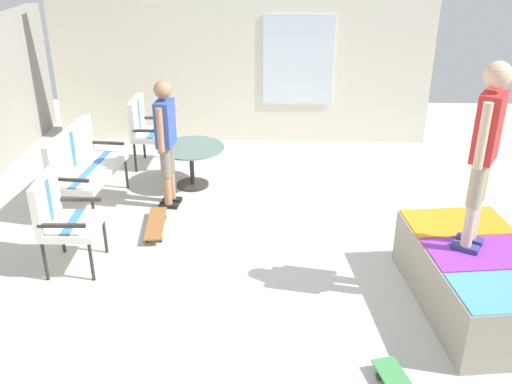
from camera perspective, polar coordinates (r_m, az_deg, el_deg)
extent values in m
cube|color=beige|center=(6.28, 1.26, -7.11)|extent=(12.00, 12.00, 0.10)
cube|color=silver|center=(9.35, -1.48, 12.44)|extent=(0.20, 6.00, 2.46)
cube|color=silver|center=(9.21, 4.22, 12.94)|extent=(0.03, 1.10, 1.40)
cube|color=gray|center=(5.79, 21.11, -8.15)|extent=(1.90, 1.23, 0.58)
cube|color=purple|center=(5.64, 21.58, -5.61)|extent=(0.69, 1.04, 0.01)
cube|color=orange|center=(6.10, 19.26, -2.79)|extent=(0.69, 1.04, 0.01)
cylinder|color=#B2B2B7|center=(5.46, 16.96, -6.29)|extent=(1.71, 0.26, 0.05)
cylinder|color=#2D2823|center=(7.00, -15.79, -1.99)|extent=(0.04, 0.04, 0.44)
cylinder|color=#2D2823|center=(7.98, -12.74, 1.83)|extent=(0.04, 0.04, 0.44)
cylinder|color=#2D2823|center=(7.19, -19.26, -1.74)|extent=(0.04, 0.04, 0.44)
cylinder|color=#2D2823|center=(8.15, -15.86, 1.97)|extent=(0.04, 0.04, 0.44)
cube|color=silver|center=(7.46, -16.06, 1.94)|extent=(1.29, 0.66, 0.08)
cube|color=#3872C6|center=(7.45, -16.10, 2.24)|extent=(1.21, 0.21, 0.00)
cube|color=silver|center=(7.45, -18.00, 4.06)|extent=(1.25, 0.19, 0.50)
cube|color=#3872C6|center=(7.45, -18.00, 4.06)|extent=(0.11, 0.09, 0.46)
cube|color=#2D2823|center=(6.90, -18.07, 1.17)|extent=(0.08, 0.47, 0.04)
cube|color=#2D2823|center=(7.92, -14.59, 4.74)|extent=(0.08, 0.47, 0.04)
cylinder|color=#2D2823|center=(8.38, -8.79, 3.32)|extent=(0.04, 0.04, 0.44)
cylinder|color=#2D2823|center=(8.87, -8.10, 4.63)|extent=(0.04, 0.04, 0.44)
cylinder|color=#2D2823|center=(8.49, -11.90, 3.36)|extent=(0.04, 0.04, 0.44)
cylinder|color=#2D2823|center=(8.97, -11.06, 4.66)|extent=(0.04, 0.04, 0.44)
cube|color=silver|center=(8.58, -10.09, 5.63)|extent=(0.63, 0.57, 0.08)
cube|color=#3872C6|center=(8.57, -10.11, 5.89)|extent=(0.58, 0.11, 0.00)
cube|color=silver|center=(8.55, -11.78, 7.46)|extent=(0.62, 0.10, 0.50)
cube|color=#3872C6|center=(8.55, -11.78, 7.46)|extent=(0.10, 0.09, 0.46)
cube|color=#2D2823|center=(8.26, -10.61, 5.99)|extent=(0.05, 0.47, 0.04)
cube|color=#2D2823|center=(8.80, -9.76, 7.25)|extent=(0.05, 0.47, 0.04)
cylinder|color=#2D2823|center=(6.04, -16.02, -6.65)|extent=(0.04, 0.04, 0.44)
cylinder|color=#2D2823|center=(6.49, -14.77, -4.14)|extent=(0.04, 0.04, 0.44)
cylinder|color=#2D2823|center=(6.19, -20.22, -6.46)|extent=(0.04, 0.04, 0.44)
cylinder|color=#2D2823|center=(6.63, -18.70, -4.03)|extent=(0.04, 0.04, 0.44)
cube|color=silver|center=(6.21, -17.73, -3.21)|extent=(0.63, 0.56, 0.08)
cube|color=#3872C6|center=(6.19, -17.78, -2.87)|extent=(0.58, 0.11, 0.00)
cube|color=silver|center=(6.16, -20.16, -0.78)|extent=(0.62, 0.09, 0.50)
cube|color=#3872C6|center=(6.16, -20.16, -0.78)|extent=(0.10, 0.09, 0.46)
cube|color=#2D2823|center=(5.89, -18.75, -3.18)|extent=(0.05, 0.47, 0.04)
cube|color=#2D2823|center=(6.38, -17.17, -0.70)|extent=(0.05, 0.47, 0.04)
cylinder|color=#2D2823|center=(7.88, -6.38, 2.47)|extent=(0.06, 0.06, 0.55)
cylinder|color=#2D2823|center=(7.99, -6.29, 0.75)|extent=(0.44, 0.44, 0.03)
cylinder|color=slate|center=(7.78, -6.48, 4.40)|extent=(0.90, 0.90, 0.02)
cube|color=black|center=(7.42, -8.66, -1.33)|extent=(0.14, 0.25, 0.05)
cylinder|color=#9E7051|center=(7.33, -8.76, 0.18)|extent=(0.10, 0.10, 0.38)
cylinder|color=slate|center=(7.17, -8.96, 2.94)|extent=(0.13, 0.13, 0.38)
cube|color=black|center=(7.57, -8.29, -0.76)|extent=(0.14, 0.25, 0.05)
cylinder|color=#9E7051|center=(7.47, -8.39, 0.73)|extent=(0.10, 0.10, 0.38)
cylinder|color=slate|center=(7.32, -8.58, 3.45)|extent=(0.13, 0.13, 0.38)
cube|color=#334C99|center=(7.09, -9.02, 6.74)|extent=(0.34, 0.22, 0.57)
sphere|color=#9E7051|center=(6.97, -9.26, 10.02)|extent=(0.22, 0.22, 0.22)
cylinder|color=#9E7051|center=(6.91, -9.49, 6.06)|extent=(0.08, 0.08, 0.54)
cylinder|color=#9E7051|center=(7.27, -8.55, 7.10)|extent=(0.08, 0.08, 0.54)
cube|color=navy|center=(5.75, 20.44, -4.44)|extent=(0.21, 0.26, 0.05)
cylinder|color=beige|center=(5.64, 20.78, -2.44)|extent=(0.10, 0.10, 0.40)
cylinder|color=tan|center=(5.48, 21.42, 1.30)|extent=(0.13, 0.13, 0.40)
cube|color=navy|center=(5.60, 20.04, -5.19)|extent=(0.21, 0.26, 0.05)
cylinder|color=beige|center=(5.49, 20.39, -3.15)|extent=(0.10, 0.10, 0.40)
cylinder|color=tan|center=(5.32, 21.04, 0.67)|extent=(0.13, 0.13, 0.40)
cube|color=red|center=(5.23, 22.09, 5.98)|extent=(0.37, 0.32, 0.60)
sphere|color=beige|center=(5.11, 22.90, 10.65)|extent=(0.23, 0.23, 0.23)
cylinder|color=beige|center=(5.42, 22.48, 6.35)|extent=(0.08, 0.08, 0.57)
cylinder|color=beige|center=(5.05, 21.60, 5.16)|extent=(0.08, 0.08, 0.57)
cube|color=brown|center=(6.88, -9.93, -3.05)|extent=(0.82, 0.28, 0.02)
cylinder|color=#333333|center=(7.15, -9.05, -2.43)|extent=(0.06, 0.04, 0.06)
cylinder|color=#333333|center=(7.16, -10.32, -2.46)|extent=(0.06, 0.04, 0.06)
cylinder|color=#333333|center=(6.66, -9.43, -4.68)|extent=(0.06, 0.04, 0.06)
cylinder|color=#333333|center=(6.68, -10.80, -4.70)|extent=(0.06, 0.04, 0.06)
cylinder|color=#333333|center=(4.97, 13.83, -17.06)|extent=(0.06, 0.04, 0.06)
cylinder|color=#333333|center=(4.91, 12.08, -17.46)|extent=(0.06, 0.04, 0.06)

